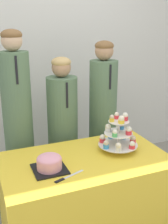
% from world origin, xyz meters
% --- Properties ---
extents(wall_back, '(9.00, 0.06, 2.70)m').
position_xyz_m(wall_back, '(0.00, 1.71, 1.35)').
color(wall_back, silver).
rests_on(wall_back, ground_plane).
extents(table, '(1.23, 0.71, 0.71)m').
position_xyz_m(table, '(0.00, 0.35, 0.36)').
color(table, yellow).
rests_on(table, ground_plane).
extents(round_cake, '(0.22, 0.22, 0.11)m').
position_xyz_m(round_cake, '(-0.29, 0.30, 0.77)').
color(round_cake, black).
rests_on(round_cake, table).
extents(cake_knife, '(0.22, 0.10, 0.01)m').
position_xyz_m(cake_knife, '(-0.23, 0.15, 0.71)').
color(cake_knife, silver).
rests_on(cake_knife, table).
extents(cupcake_stand, '(0.30, 0.30, 0.30)m').
position_xyz_m(cupcake_stand, '(0.29, 0.40, 0.84)').
color(cupcake_stand, silver).
rests_on(cupcake_stand, table).
extents(student_0, '(0.25, 0.25, 1.62)m').
position_xyz_m(student_0, '(-0.38, 0.95, 0.78)').
color(student_0, '#567556').
rests_on(student_0, ground_plane).
extents(student_1, '(0.28, 0.28, 1.38)m').
position_xyz_m(student_1, '(0.02, 0.95, 0.66)').
color(student_1, '#567556').
rests_on(student_1, ground_plane).
extents(student_2, '(0.26, 0.27, 1.51)m').
position_xyz_m(student_2, '(0.43, 0.95, 0.72)').
color(student_2, '#567556').
rests_on(student_2, ground_plane).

